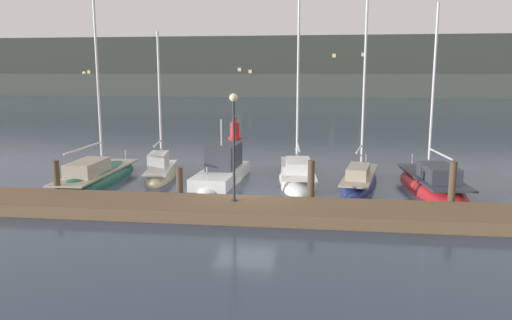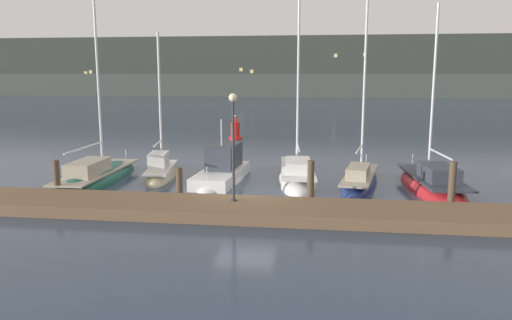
% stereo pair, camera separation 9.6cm
% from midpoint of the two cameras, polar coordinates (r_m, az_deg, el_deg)
% --- Properties ---
extents(ground_plane, '(400.00, 400.00, 0.00)m').
position_cam_midpoint_polar(ground_plane, '(21.12, -1.12, -4.81)').
color(ground_plane, '#2D3D51').
extents(dock, '(25.12, 2.80, 0.45)m').
position_cam_midpoint_polar(dock, '(19.17, -2.04, -5.65)').
color(dock, brown).
rests_on(dock, ground).
extents(mooring_pile_0, '(0.28, 0.28, 1.65)m').
position_cam_midpoint_polar(mooring_pile_0, '(23.33, -21.69, -2.02)').
color(mooring_pile_0, '#4C3D2D').
rests_on(mooring_pile_0, ground).
extents(mooring_pile_1, '(0.28, 0.28, 1.47)m').
position_cam_midpoint_polar(mooring_pile_1, '(21.22, -8.62, -2.80)').
color(mooring_pile_1, '#4C3D2D').
rests_on(mooring_pile_1, ground).
extents(mooring_pile_2, '(0.28, 0.28, 1.90)m').
position_cam_midpoint_polar(mooring_pile_2, '(20.34, 6.40, -2.69)').
color(mooring_pile_2, '#4C3D2D').
rests_on(mooring_pile_2, ground).
extents(mooring_pile_3, '(0.28, 0.28, 1.99)m').
position_cam_midpoint_polar(mooring_pile_3, '(20.95, 21.61, -2.84)').
color(mooring_pile_3, '#4C3D2D').
rests_on(mooring_pile_3, ground).
extents(sailboat_berth_1, '(2.19, 8.34, 12.64)m').
position_cam_midpoint_polar(sailboat_berth_1, '(26.19, -17.61, -2.10)').
color(sailboat_berth_1, '#195647').
rests_on(sailboat_berth_1, ground).
extents(sailboat_berth_2, '(2.23, 5.35, 8.10)m').
position_cam_midpoint_polar(sailboat_berth_2, '(26.43, -10.72, -1.62)').
color(sailboat_berth_2, beige).
rests_on(sailboat_berth_2, ground).
extents(motorboat_berth_3, '(2.33, 6.00, 3.66)m').
position_cam_midpoint_polar(motorboat_berth_3, '(25.23, -3.81, -1.70)').
color(motorboat_berth_3, white).
rests_on(motorboat_berth_3, ground).
extents(sailboat_berth_4, '(2.53, 7.65, 11.92)m').
position_cam_midpoint_polar(sailboat_berth_4, '(25.27, 4.83, -2.08)').
color(sailboat_berth_4, white).
rests_on(sailboat_berth_4, ground).
extents(sailboat_berth_5, '(2.71, 7.09, 10.86)m').
position_cam_midpoint_polar(sailboat_berth_5, '(24.73, 11.86, -2.50)').
color(sailboat_berth_5, navy).
rests_on(sailboat_berth_5, ground).
extents(sailboat_berth_6, '(2.89, 7.57, 9.20)m').
position_cam_midpoint_polar(sailboat_berth_6, '(24.66, 19.56, -2.94)').
color(sailboat_berth_6, red).
rests_on(sailboat_berth_6, ground).
extents(channel_buoy, '(1.10, 1.10, 1.97)m').
position_cam_midpoint_polar(channel_buoy, '(40.93, -2.31, 3.45)').
color(channel_buoy, red).
rests_on(channel_buoy, ground).
extents(dock_lamppost, '(0.32, 0.32, 4.17)m').
position_cam_midpoint_polar(dock_lamppost, '(19.01, -2.48, 3.43)').
color(dock_lamppost, '#2D2D33').
rests_on(dock_lamppost, dock).
extents(hillside_backdrop, '(240.00, 23.00, 13.67)m').
position_cam_midpoint_polar(hillside_backdrop, '(122.98, 5.36, 10.37)').
color(hillside_backdrop, '#333833').
rests_on(hillside_backdrop, ground).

